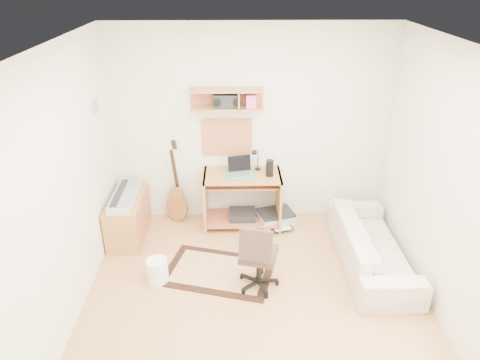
{
  "coord_description": "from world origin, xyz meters",
  "views": [
    {
      "loc": [
        -0.23,
        -3.43,
        3.2
      ],
      "look_at": [
        -0.15,
        1.05,
        1.0
      ],
      "focal_mm": 33.22,
      "sensor_mm": 36.0,
      "label": 1
    }
  ],
  "objects_px": {
    "task_chair": "(259,255)",
    "sofa": "(373,239)",
    "desk": "(242,200)",
    "printer": "(276,218)",
    "cabinet": "(128,217)"
  },
  "relations": [
    {
      "from": "task_chair",
      "to": "sofa",
      "type": "bearing_deg",
      "value": 30.6
    },
    {
      "from": "desk",
      "to": "sofa",
      "type": "bearing_deg",
      "value": -31.24
    },
    {
      "from": "printer",
      "to": "desk",
      "type": "bearing_deg",
      "value": 163.26
    },
    {
      "from": "task_chair",
      "to": "cabinet",
      "type": "relative_size",
      "value": 0.92
    },
    {
      "from": "printer",
      "to": "sofa",
      "type": "relative_size",
      "value": 0.27
    },
    {
      "from": "desk",
      "to": "printer",
      "type": "height_order",
      "value": "desk"
    },
    {
      "from": "printer",
      "to": "sofa",
      "type": "bearing_deg",
      "value": -58.22
    },
    {
      "from": "desk",
      "to": "cabinet",
      "type": "height_order",
      "value": "desk"
    },
    {
      "from": "task_chair",
      "to": "sofa",
      "type": "height_order",
      "value": "task_chair"
    },
    {
      "from": "cabinet",
      "to": "task_chair",
      "type": "bearing_deg",
      "value": -32.85
    },
    {
      "from": "cabinet",
      "to": "printer",
      "type": "xyz_separation_m",
      "value": [
        1.93,
        0.25,
        -0.19
      ]
    },
    {
      "from": "desk",
      "to": "printer",
      "type": "bearing_deg",
      "value": 0.28
    },
    {
      "from": "sofa",
      "to": "printer",
      "type": "bearing_deg",
      "value": 48.8
    },
    {
      "from": "cabinet",
      "to": "sofa",
      "type": "bearing_deg",
      "value": -12.54
    },
    {
      "from": "sofa",
      "to": "cabinet",
      "type": "bearing_deg",
      "value": 77.46
    }
  ]
}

